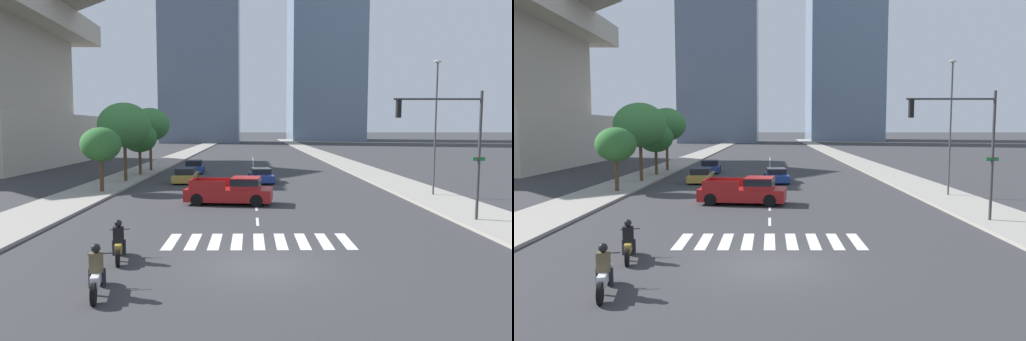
% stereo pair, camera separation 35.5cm
% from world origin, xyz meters
% --- Properties ---
extents(ground_plane, '(800.00, 800.00, 0.00)m').
position_xyz_m(ground_plane, '(0.00, 0.00, 0.00)').
color(ground_plane, '#333335').
extents(sidewalk_east, '(4.00, 260.00, 0.15)m').
position_xyz_m(sidewalk_east, '(11.75, 30.00, 0.07)').
color(sidewalk_east, gray).
rests_on(sidewalk_east, ground).
extents(sidewalk_west, '(4.00, 260.00, 0.15)m').
position_xyz_m(sidewalk_west, '(-11.75, 30.00, 0.07)').
color(sidewalk_west, gray).
rests_on(sidewalk_west, ground).
extents(crosswalk_near, '(7.65, 2.75, 0.01)m').
position_xyz_m(crosswalk_near, '(-0.00, 3.30, 0.00)').
color(crosswalk_near, silver).
rests_on(crosswalk_near, ground).
extents(lane_divider_center, '(0.14, 50.00, 0.01)m').
position_xyz_m(lane_divider_center, '(0.00, 31.30, 0.00)').
color(lane_divider_center, silver).
rests_on(lane_divider_center, ground).
extents(motorcycle_lead, '(0.77, 2.04, 1.49)m').
position_xyz_m(motorcycle_lead, '(-4.99, 0.60, 0.58)').
color(motorcycle_lead, black).
rests_on(motorcycle_lead, ground).
extents(motorcycle_trailing, '(0.77, 2.20, 1.49)m').
position_xyz_m(motorcycle_trailing, '(-4.65, -2.73, 0.58)').
color(motorcycle_trailing, black).
rests_on(motorcycle_trailing, ground).
extents(pickup_truck, '(5.46, 2.64, 1.67)m').
position_xyz_m(pickup_truck, '(-1.40, 12.57, 0.81)').
color(pickup_truck, maroon).
rests_on(pickup_truck, ground).
extents(sedan_blue_0, '(2.20, 4.48, 1.19)m').
position_xyz_m(sedan_blue_0, '(0.56, 23.90, 0.55)').
color(sedan_blue_0, navy).
rests_on(sedan_blue_0, ground).
extents(sedan_gold_1, '(1.88, 4.80, 1.24)m').
position_xyz_m(sedan_gold_1, '(-5.89, 23.95, 0.57)').
color(sedan_gold_1, '#B28E38').
rests_on(sedan_gold_1, ground).
extents(sedan_blue_2, '(2.09, 4.45, 1.30)m').
position_xyz_m(sedan_blue_2, '(-6.15, 32.17, 0.59)').
color(sedan_blue_2, navy).
rests_on(sedan_blue_2, ground).
extents(traffic_signal_near, '(4.57, 0.28, 6.30)m').
position_xyz_m(traffic_signal_near, '(9.32, 7.00, 4.45)').
color(traffic_signal_near, '#333335').
rests_on(traffic_signal_near, sidewalk_east).
extents(street_lamp_east, '(0.50, 0.24, 8.97)m').
position_xyz_m(street_lamp_east, '(12.05, 15.46, 5.25)').
color(street_lamp_east, '#3F3F42').
rests_on(street_lamp_east, sidewalk_east).
extents(street_tree_nearest, '(2.84, 2.84, 4.55)m').
position_xyz_m(street_tree_nearest, '(-10.95, 17.37, 3.47)').
color(street_tree_nearest, '#4C3823').
rests_on(street_tree_nearest, sidewalk_west).
extents(street_tree_second, '(4.39, 4.39, 6.60)m').
position_xyz_m(street_tree_second, '(-10.95, 23.64, 4.87)').
color(street_tree_second, '#4C3823').
rests_on(street_tree_second, sidewalk_west).
extents(street_tree_third, '(3.32, 3.32, 4.97)m').
position_xyz_m(street_tree_third, '(-10.95, 28.85, 3.70)').
color(street_tree_third, '#4C3823').
rests_on(street_tree_third, sidewalk_west).
extents(street_tree_fourth, '(4.10, 4.10, 6.57)m').
position_xyz_m(street_tree_fourth, '(-10.95, 33.60, 4.97)').
color(street_tree_fourth, '#4C3823').
rests_on(street_tree_fourth, sidewalk_west).
extents(office_tower_center_skyline, '(24.73, 29.40, 96.42)m').
position_xyz_m(office_tower_center_skyline, '(26.20, 153.13, 44.27)').
color(office_tower_center_skyline, slate).
rests_on(office_tower_center_skyline, ground).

